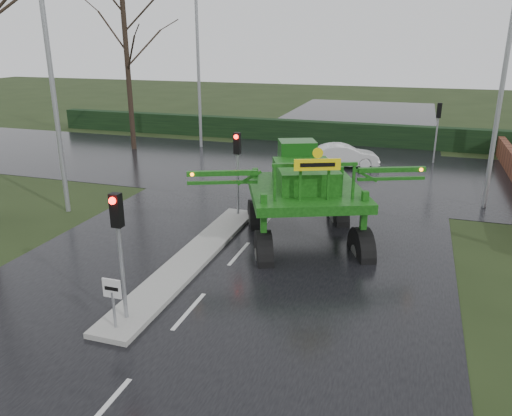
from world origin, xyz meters
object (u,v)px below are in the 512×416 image
(white_sedan, at_px, (343,167))
(street_light_left_far, at_px, (202,55))
(street_light_right, at_px, (497,65))
(crop_sprayer, at_px, (263,192))
(keep_left_sign, at_px, (113,295))
(traffic_signal_near, at_px, (118,230))
(traffic_signal_far, at_px, (438,119))
(street_light_left_near, at_px, (56,66))
(traffic_signal_mid, at_px, (237,156))

(white_sedan, bearing_deg, street_light_left_far, 57.01)
(street_light_right, xyz_separation_m, crop_sprayer, (-7.41, -7.79, -3.76))
(keep_left_sign, bearing_deg, street_light_right, 54.88)
(traffic_signal_near, distance_m, white_sedan, 18.77)
(traffic_signal_far, distance_m, street_light_left_near, 20.58)
(traffic_signal_mid, bearing_deg, keep_left_sign, -90.00)
(traffic_signal_far, distance_m, white_sedan, 6.19)
(crop_sprayer, bearing_deg, traffic_signal_near, -134.43)
(traffic_signal_mid, relative_size, crop_sprayer, 0.45)
(traffic_signal_near, distance_m, traffic_signal_mid, 8.50)
(traffic_signal_near, relative_size, traffic_signal_far, 1.00)
(traffic_signal_near, height_order, crop_sprayer, crop_sprayer)
(street_light_right, bearing_deg, street_light_left_near, -159.89)
(street_light_left_far, distance_m, crop_sprayer, 18.55)
(traffic_signal_far, xyz_separation_m, street_light_left_near, (-14.69, -14.01, 3.40))
(traffic_signal_near, relative_size, street_light_left_near, 0.35)
(street_light_left_near, bearing_deg, traffic_signal_near, -45.47)
(traffic_signal_mid, relative_size, traffic_signal_far, 1.00)
(crop_sprayer, distance_m, white_sedan, 13.35)
(traffic_signal_far, bearing_deg, traffic_signal_mid, 58.07)
(white_sedan, bearing_deg, traffic_signal_far, -79.71)
(crop_sprayer, bearing_deg, keep_left_sign, -132.71)
(traffic_signal_near, height_order, white_sedan, traffic_signal_near)
(traffic_signal_near, bearing_deg, keep_left_sign, -90.00)
(traffic_signal_near, xyz_separation_m, street_light_left_near, (-6.89, 7.01, 3.40))
(traffic_signal_mid, distance_m, street_light_left_far, 14.68)
(traffic_signal_far, distance_m, street_light_right, 8.86)
(street_light_left_far, bearing_deg, white_sedan, -15.18)
(keep_left_sign, relative_size, traffic_signal_near, 0.38)
(traffic_signal_far, height_order, white_sedan, traffic_signal_far)
(traffic_signal_near, bearing_deg, traffic_signal_mid, 90.00)
(traffic_signal_near, relative_size, street_light_left_far, 0.35)
(street_light_right, xyz_separation_m, white_sedan, (-6.66, 5.36, -5.99))
(street_light_left_far, height_order, crop_sprayer, street_light_left_far)
(street_light_left_near, bearing_deg, street_light_right, 20.11)
(keep_left_sign, height_order, street_light_right, street_light_right)
(traffic_signal_mid, distance_m, street_light_right, 11.05)
(traffic_signal_near, xyz_separation_m, traffic_signal_far, (7.80, 21.02, 0.00))
(traffic_signal_near, distance_m, street_light_left_far, 22.37)
(crop_sprayer, bearing_deg, traffic_signal_far, 47.46)
(keep_left_sign, relative_size, street_light_left_far, 0.14)
(keep_left_sign, relative_size, traffic_signal_far, 0.38)
(white_sedan, bearing_deg, keep_left_sign, 153.63)
(street_light_left_far, xyz_separation_m, white_sedan, (9.73, -2.64, -5.99))
(traffic_signal_mid, height_order, street_light_left_near, street_light_left_near)
(street_light_right, bearing_deg, crop_sprayer, -133.57)
(traffic_signal_near, bearing_deg, white_sedan, 81.21)
(keep_left_sign, xyz_separation_m, street_light_right, (9.49, 13.50, 4.93))
(traffic_signal_mid, xyz_separation_m, street_light_left_far, (-6.89, 12.51, 3.40))
(keep_left_sign, distance_m, crop_sprayer, 6.19)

